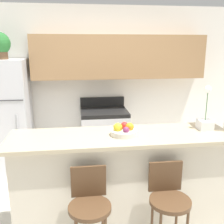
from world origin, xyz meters
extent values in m
cube|color=white|center=(0.00, 2.03, 1.27)|extent=(5.60, 0.06, 2.55)
cube|color=#9E754C|center=(0.27, 1.84, 1.74)|extent=(2.76, 0.32, 0.68)
cube|color=silver|center=(0.00, 1.86, 1.63)|extent=(0.61, 0.28, 0.12)
cube|color=beige|center=(0.00, 0.00, 0.52)|extent=(2.07, 0.50, 1.04)
cube|color=tan|center=(0.00, 0.00, 1.05)|extent=(2.19, 0.62, 0.04)
cube|color=silver|center=(-1.51, 1.67, 0.59)|extent=(0.70, 0.61, 1.17)
cube|color=silver|center=(-1.51, 1.67, 1.45)|extent=(0.70, 0.61, 0.55)
cylinder|color=#B2B2B7|center=(-1.28, 1.35, 0.64)|extent=(0.02, 0.02, 0.64)
cube|color=silver|center=(0.00, 1.67, 0.43)|extent=(0.75, 0.62, 0.85)
cube|color=black|center=(0.00, 1.67, 0.88)|extent=(0.75, 0.62, 0.06)
cube|color=black|center=(0.00, 1.96, 0.99)|extent=(0.75, 0.04, 0.16)
cube|color=black|center=(0.00, 1.36, 0.47)|extent=(0.45, 0.01, 0.27)
cylinder|color=#4C331E|center=(-0.34, -0.49, 0.63)|extent=(0.36, 0.36, 0.03)
cube|color=#4C331E|center=(-0.34, -0.34, 0.78)|extent=(0.30, 0.02, 0.28)
cylinder|color=#4C331E|center=(0.34, -0.49, 0.63)|extent=(0.36, 0.36, 0.03)
cube|color=#4C331E|center=(0.34, -0.34, 0.78)|extent=(0.30, 0.02, 0.28)
cylinder|color=#4C331E|center=(0.46, -0.38, 0.30)|extent=(0.02, 0.02, 0.61)
cylinder|color=brown|center=(-1.51, 1.67, 1.78)|extent=(0.22, 0.22, 0.10)
cube|color=white|center=(0.89, 0.06, 1.12)|extent=(0.14, 0.14, 0.10)
cylinder|color=#386633|center=(0.89, 0.06, 1.32)|extent=(0.01, 0.01, 0.30)
sphere|color=white|center=(0.89, 0.06, 1.49)|extent=(0.07, 0.07, 0.07)
cylinder|color=silver|center=(0.02, -0.01, 1.10)|extent=(0.26, 0.26, 0.05)
sphere|color=orange|center=(0.08, 0.00, 1.15)|extent=(0.08, 0.08, 0.08)
sphere|color=red|center=(0.04, 0.05, 1.15)|extent=(0.08, 0.08, 0.08)
sphere|color=gold|center=(-0.04, -0.01, 1.15)|extent=(0.09, 0.09, 0.09)
sphere|color=#7A2D56|center=(0.03, -0.07, 1.14)|extent=(0.06, 0.06, 0.06)
cylinder|color=#59595B|center=(-0.94, 1.47, 0.19)|extent=(0.28, 0.28, 0.38)
camera|label=1|loc=(-0.41, -2.39, 1.91)|focal=42.00mm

